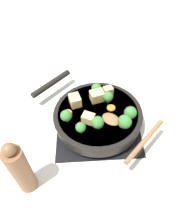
{
  "coord_description": "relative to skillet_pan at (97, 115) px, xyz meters",
  "views": [
    {
      "loc": [
        0.51,
        -0.03,
        0.67
      ],
      "look_at": [
        0.0,
        0.0,
        0.07
      ],
      "focal_mm": 35.0,
      "sensor_mm": 36.0,
      "label": 1
    }
  ],
  "objects": [
    {
      "name": "broccoli_floret_center_top",
      "position": [
        0.04,
        0.11,
        0.05
      ],
      "size": [
        0.04,
        0.04,
        0.05
      ],
      "color": "#709956",
      "rests_on": "skillet_pan"
    },
    {
      "name": "tofu_cube_east_chunk",
      "position": [
        0.04,
        -0.03,
        0.04
      ],
      "size": [
        0.05,
        0.05,
        0.03
      ],
      "primitive_type": "cube",
      "rotation": [
        0.0,
        0.0,
        1.13
      ],
      "color": "#DBB770",
      "rests_on": "skillet_pan"
    },
    {
      "name": "pepper_mill",
      "position": [
        0.23,
        -0.23,
        0.05
      ],
      "size": [
        0.06,
        0.06,
        0.23
      ],
      "color": "brown",
      "rests_on": "ground_plane"
    },
    {
      "name": "broccoli_floret_north_edge",
      "position": [
        0.07,
        -0.0,
        0.05
      ],
      "size": [
        0.04,
        0.04,
        0.05
      ],
      "color": "#709956",
      "rests_on": "skillet_pan"
    },
    {
      "name": "tofu_cube_west_chunk",
      "position": [
        -0.06,
        0.0,
        0.04
      ],
      "size": [
        0.05,
        0.06,
        0.04
      ],
      "primitive_type": "cube",
      "rotation": [
        0.0,
        0.0,
        5.0
      ],
      "color": "#DBB770",
      "rests_on": "skillet_pan"
    },
    {
      "name": "tofu_cube_center_large",
      "position": [
        -0.09,
        0.05,
        0.03
      ],
      "size": [
        0.04,
        0.04,
        0.03
      ],
      "primitive_type": "cube",
      "rotation": [
        0.0,
        0.0,
        5.05
      ],
      "color": "#DBB770",
      "rests_on": "skillet_pan"
    },
    {
      "name": "ground_plane",
      "position": [
        0.0,
        0.0,
        -0.05
      ],
      "size": [
        2.4,
        2.4,
        0.0
      ],
      "primitive_type": "plane",
      "color": "silver"
    },
    {
      "name": "broccoli_floret_mid_floret",
      "position": [
        0.03,
        -0.11,
        0.05
      ],
      "size": [
        0.04,
        0.04,
        0.05
      ],
      "color": "#709956",
      "rests_on": "skillet_pan"
    },
    {
      "name": "broccoli_floret_near_spoon",
      "position": [
        0.09,
        -0.06,
        0.05
      ],
      "size": [
        0.03,
        0.03,
        0.04
      ],
      "color": "#709956",
      "rests_on": "skillet_pan"
    },
    {
      "name": "skillet_pan",
      "position": [
        0.0,
        0.0,
        0.0
      ],
      "size": [
        0.42,
        0.42,
        0.05
      ],
      "color": "black",
      "rests_on": "front_burner_grate"
    },
    {
      "name": "carrot_slice_near_center",
      "position": [
        0.0,
        -0.11,
        0.02
      ],
      "size": [
        0.03,
        0.03,
        0.01
      ],
      "primitive_type": "cylinder",
      "color": "orange",
      "rests_on": "skillet_pan"
    },
    {
      "name": "broccoli_floret_east_rim",
      "position": [
        -0.09,
        0.0,
        0.05
      ],
      "size": [
        0.04,
        0.04,
        0.05
      ],
      "color": "#709956",
      "rests_on": "skillet_pan"
    },
    {
      "name": "tofu_cube_near_handle",
      "position": [
        -0.04,
        -0.08,
        0.04
      ],
      "size": [
        0.06,
        0.05,
        0.04
      ],
      "primitive_type": "cube",
      "rotation": [
        0.0,
        0.0,
        3.45
      ],
      "color": "#DBB770",
      "rests_on": "skillet_pan"
    },
    {
      "name": "front_burner_grate",
      "position": [
        0.0,
        0.0,
        -0.04
      ],
      "size": [
        0.31,
        0.31,
        0.03
      ],
      "color": "black",
      "rests_on": "ground_plane"
    },
    {
      "name": "carrot_slice_orange_thin",
      "position": [
        -0.01,
        0.05,
        0.02
      ],
      "size": [
        0.03,
        0.03,
        0.01
      ],
      "primitive_type": "cylinder",
      "color": "orange",
      "rests_on": "skillet_pan"
    },
    {
      "name": "broccoli_floret_south_cluster",
      "position": [
        -0.05,
        0.04,
        0.05
      ],
      "size": [
        0.04,
        0.04,
        0.05
      ],
      "color": "#709956",
      "rests_on": "skillet_pan"
    },
    {
      "name": "wooden_spoon",
      "position": [
        0.1,
        0.1,
        0.03
      ],
      "size": [
        0.22,
        0.22,
        0.02
      ],
      "color": "brown",
      "rests_on": "skillet_pan"
    },
    {
      "name": "broccoli_floret_west_rim",
      "position": [
        0.08,
        0.09,
        0.05
      ],
      "size": [
        0.05,
        0.05,
        0.05
      ],
      "color": "#709956",
      "rests_on": "skillet_pan"
    }
  ]
}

